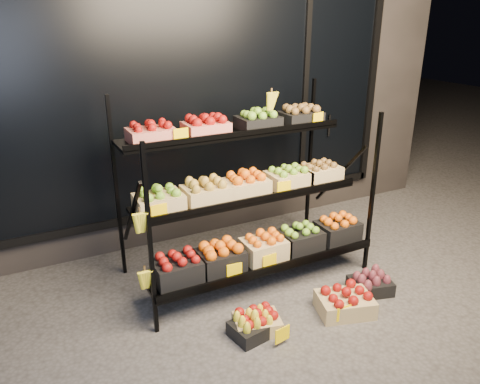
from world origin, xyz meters
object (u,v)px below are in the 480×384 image
floor_crate_left (257,321)px  floor_crate_midleft (254,325)px  floor_crate_midright (345,302)px  display_rack (249,195)px

floor_crate_left → floor_crate_midleft: floor_crate_left is taller
floor_crate_left → floor_crate_midright: 0.76m
floor_crate_left → display_rack: bearing=81.0°
display_rack → floor_crate_midleft: bearing=-115.4°
display_rack → floor_crate_midleft: 1.12m
floor_crate_left → floor_crate_midright: size_ratio=0.79×
floor_crate_left → floor_crate_midright: (0.75, -0.12, 0.01)m
floor_crate_midleft → floor_crate_midright: bearing=-16.3°
display_rack → floor_crate_left: (-0.33, -0.77, -0.70)m
display_rack → floor_crate_midright: size_ratio=4.35×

